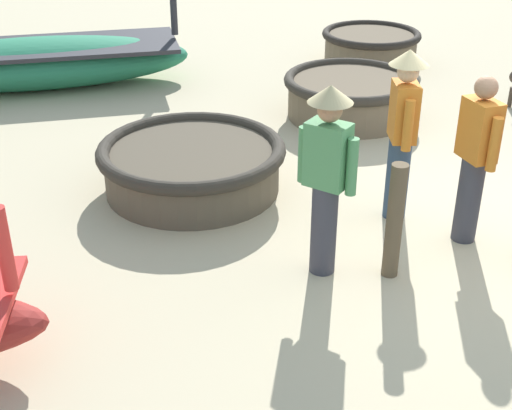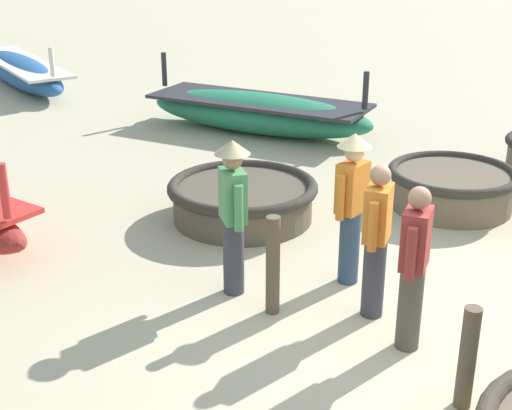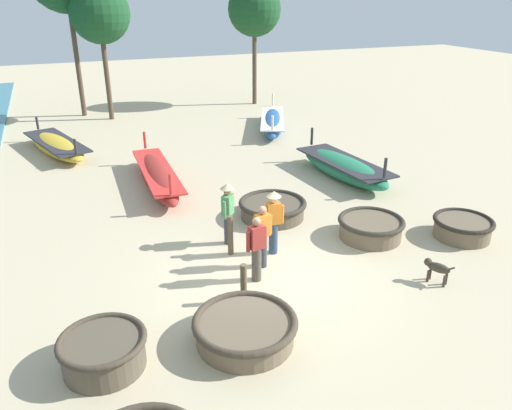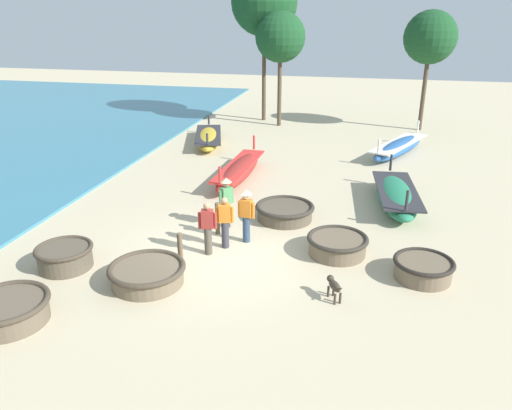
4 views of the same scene
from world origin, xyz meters
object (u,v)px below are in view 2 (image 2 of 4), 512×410
object	(u,v)px
fisherman_standing_right	(233,208)
fisherman_by_coracle	(352,199)
mooring_post_shoreline	(273,266)
long_boat_red_hull	(258,112)
fisherman_with_hat	(376,238)
fisherman_standing_left	(414,265)
long_boat_ochre_hull	(22,71)
coracle_front_right	(243,198)
coracle_center	(452,186)
mooring_post_inland	(467,358)

from	to	relation	value
fisherman_standing_right	fisherman_by_coracle	bearing A→B (deg)	-46.10
fisherman_by_coracle	mooring_post_shoreline	bearing A→B (deg)	161.24
long_boat_red_hull	fisherman_with_hat	world-z (taller)	fisherman_with_hat
fisherman_standing_left	long_boat_ochre_hull	bearing A→B (deg)	64.55
coracle_front_right	fisherman_with_hat	xyz separation A→B (m)	(-1.35, -2.45, 0.55)
long_boat_ochre_hull	long_boat_red_hull	world-z (taller)	long_boat_red_hull
fisherman_standing_right	coracle_center	bearing A→B (deg)	-17.32
long_boat_ochre_hull	mooring_post_shoreline	xyz separation A→B (m)	(-5.83, -10.60, 0.16)
fisherman_by_coracle	mooring_post_shoreline	distance (m)	1.15
fisherman_by_coracle	long_boat_ochre_hull	bearing A→B (deg)	66.20
fisherman_with_hat	fisherman_standing_right	bearing A→B (deg)	104.24
coracle_front_right	long_boat_red_hull	size ratio (longest dim) A/B	0.43
coracle_front_right	long_boat_ochre_hull	world-z (taller)	long_boat_ochre_hull
coracle_center	fisherman_by_coracle	xyz separation A→B (m)	(-2.73, 0.22, 0.65)
mooring_post_inland	long_boat_red_hull	bearing A→B (deg)	44.18
coracle_front_right	coracle_center	bearing A→B (deg)	-48.77
fisherman_by_coracle	mooring_post_shoreline	xyz separation A→B (m)	(-1.01, 0.34, -0.44)
fisherman_standing_left	coracle_front_right	bearing A→B (deg)	60.02
long_boat_red_hull	fisherman_with_hat	size ratio (longest dim) A/B	2.91
coracle_center	fisherman_with_hat	xyz separation A→B (m)	(-3.25, -0.29, 0.53)
long_boat_red_hull	fisherman_by_coracle	size ratio (longest dim) A/B	2.74
coracle_front_right	fisherman_standing_left	bearing A→B (deg)	-119.98
long_boat_ochre_hull	fisherman_by_coracle	bearing A→B (deg)	-113.80
coracle_center	mooring_post_shoreline	world-z (taller)	mooring_post_shoreline
long_boat_red_hull	fisherman_standing_right	size ratio (longest dim) A/B	2.74
fisherman_by_coracle	fisherman_standing_left	size ratio (longest dim) A/B	1.06
fisherman_standing_left	fisherman_with_hat	bearing A→B (deg)	55.13
fisherman_by_coracle	mooring_post_shoreline	size ratio (longest dim) A/B	1.61
coracle_center	mooring_post_shoreline	bearing A→B (deg)	171.46
coracle_center	long_boat_ochre_hull	world-z (taller)	long_boat_ochre_hull
long_boat_ochre_hull	long_boat_red_hull	xyz separation A→B (m)	(-0.33, -6.89, 0.02)
coracle_center	fisherman_standing_left	size ratio (longest dim) A/B	1.12
fisherman_standing_right	mooring_post_inland	world-z (taller)	fisherman_standing_right
long_boat_red_hull	mooring_post_shoreline	distance (m)	6.64
fisherman_by_coracle	fisherman_standing_left	world-z (taller)	fisherman_by_coracle
long_boat_red_hull	fisherman_standing_right	xyz separation A→B (m)	(-5.37, -3.14, 0.58)
fisherman_standing_right	fisherman_with_hat	bearing A→B (deg)	-75.76
coracle_center	fisherman_with_hat	bearing A→B (deg)	-174.86
fisherman_with_hat	mooring_post_shoreline	distance (m)	1.04
fisherman_standing_left	mooring_post_inland	size ratio (longest dim) A/B	1.74
long_boat_ochre_hull	fisherman_by_coracle	distance (m)	11.97
coracle_center	mooring_post_shoreline	size ratio (longest dim) A/B	1.70
long_boat_ochre_hull	mooring_post_shoreline	world-z (taller)	long_boat_ochre_hull
long_boat_ochre_hull	fisherman_standing_right	distance (m)	11.55
fisherman_with_hat	long_boat_red_hull	bearing A→B (deg)	42.31
coracle_front_right	fisherman_with_hat	distance (m)	2.85
long_boat_red_hull	mooring_post_shoreline	bearing A→B (deg)	-146.06
coracle_front_right	fisherman_with_hat	world-z (taller)	fisherman_with_hat
coracle_front_right	fisherman_standing_right	world-z (taller)	fisherman_standing_right
fisherman_standing_right	fisherman_standing_left	xyz separation A→B (m)	(0.00, -1.93, -0.12)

